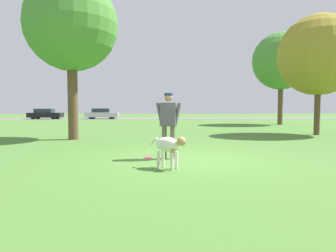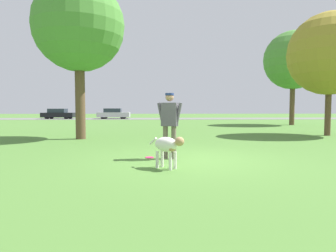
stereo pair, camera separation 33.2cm
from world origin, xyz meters
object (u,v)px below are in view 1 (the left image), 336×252
parked_car_black (45,114)px  tree_near_left (71,25)px  dog (169,146)px  person (168,120)px  frisbee (148,158)px  tree_far_right (281,61)px  parked_car_silver (102,114)px  tree_near_right (319,55)px

parked_car_black → tree_near_left: bearing=-68.0°
dog → parked_car_black: bearing=150.4°
parked_car_black → person: bearing=-65.0°
dog → frisbee: dog is taller
person → tree_far_right: tree_far_right is taller
dog → parked_car_silver: bearing=138.8°
dog → tree_near_left: (-3.47, 6.45, 4.24)m
person → tree_near_right: bearing=58.2°
person → parked_car_silver: person is taller
tree_near_left → frisbee: bearing=-58.7°
tree_near_left → parked_car_black: tree_near_left is taller
dog → tree_near_right: bearing=82.1°
frisbee → parked_car_black: parked_car_black is taller
tree_near_right → tree_near_left: bearing=-174.4°
person → tree_near_left: tree_near_left is taller
tree_near_left → parked_car_silver: size_ratio=1.72×
frisbee → person: bearing=-18.0°
frisbee → tree_near_left: tree_near_left is taller
tree_far_right → tree_near_right: size_ratio=1.24×
tree_near_right → parked_car_silver: (-13.38, 22.60, -3.27)m
dog → frisbee: (-0.43, 1.45, -0.50)m
frisbee → tree_near_right: 11.16m
tree_near_left → parked_car_black: (-8.50, 23.79, -4.14)m
tree_near_left → tree_far_right: tree_far_right is taller
dog → tree_far_right: bearing=96.5°
person → parked_car_silver: (-5.43, 28.90, -0.39)m
frisbee → parked_car_silver: (-4.90, 28.73, 0.62)m
tree_far_right → parked_car_silver: tree_far_right is taller
tree_near_left → parked_car_silver: 24.15m
tree_far_right → tree_near_right: (-2.37, -8.88, -1.11)m
person → parked_car_silver: size_ratio=0.44×
tree_far_right → tree_near_right: 9.26m
frisbee → tree_far_right: bearing=54.1°
tree_far_right → parked_car_black: tree_far_right is taller
tree_near_right → parked_car_black: bearing=131.5°
dog → tree_near_right: (8.05, 7.58, 3.39)m
tree_far_right → parked_car_silver: bearing=138.9°
parked_car_silver → dog: bearing=-80.2°
frisbee → tree_near_left: 7.53m
tree_near_left → parked_car_silver: tree_near_left is taller
dog → tree_near_left: bearing=157.1°
frisbee → tree_far_right: (10.85, 15.01, 5.00)m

